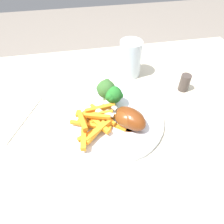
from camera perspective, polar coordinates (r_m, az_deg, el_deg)
The scene contains 11 objects.
ground_plane at distance 1.18m, azimuth 0.82°, elevation -27.29°, with size 6.00×6.00×0.00m, color gray.
dining_table at distance 0.61m, azimuth 1.43°, elevation -10.49°, with size 1.05×0.80×0.73m.
dinner_plate at distance 0.53m, azimuth 0.00°, elevation -1.95°, with size 0.27×0.27×0.01m, color silver.
broccoli_floret_front at distance 0.53m, azimuth 0.40°, elevation 4.79°, with size 0.05×0.05×0.06m.
broccoli_floret_middle at distance 0.54m, azimuth -1.71°, elevation 6.33°, with size 0.05×0.05×0.07m.
carrot_fries_pile at distance 0.50m, azimuth -4.87°, elevation -2.89°, with size 0.14×0.15×0.04m.
chicken_drumstick_near at distance 0.49m, azimuth 4.91°, elevation -1.59°, with size 0.10×0.12×0.05m.
chicken_drumstick_far at distance 0.49m, azimuth 4.47°, elevation -1.74°, with size 0.12×0.09×0.05m.
water_glass at distance 0.66m, azimuth 5.16°, elevation 14.63°, with size 0.07×0.07×0.11m, color silver.
napkin at distance 0.62m, azimuth -28.30°, elevation -0.55°, with size 0.17×0.14×0.00m, color white.
pepper_shaker at distance 0.65m, azimuth 19.67°, elevation 7.76°, with size 0.03×0.03×0.05m, color #423833.
Camera 1 is at (-0.08, -0.33, 1.13)m, focal length 32.64 mm.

